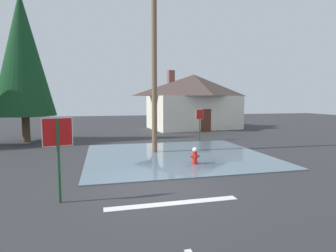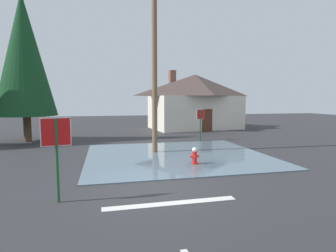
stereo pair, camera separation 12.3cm
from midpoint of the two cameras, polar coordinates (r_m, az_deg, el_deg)
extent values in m
cube|color=#2D2D30|center=(9.40, -2.46, -12.63)|extent=(80.00, 80.00, 0.10)
cube|color=slate|center=(14.14, 1.56, -6.11)|extent=(8.99, 8.16, 0.04)
cube|color=silver|center=(7.92, 0.61, -15.76)|extent=(3.79, 0.33, 0.01)
cylinder|color=#1E4C28|center=(8.22, -22.20, -6.79)|extent=(0.08, 0.08, 2.37)
cube|color=white|center=(8.09, -22.42, -1.17)|extent=(0.78, 0.19, 0.79)
cube|color=red|center=(8.09, -22.42, -1.17)|extent=(0.74, 0.19, 0.75)
cylinder|color=red|center=(12.28, 5.30, -7.81)|extent=(0.28, 0.28, 0.09)
cylinder|color=red|center=(12.21, 5.31, -6.42)|extent=(0.21, 0.21, 0.52)
sphere|color=white|center=(12.15, 5.33, -4.95)|extent=(0.22, 0.22, 0.22)
cylinder|color=red|center=(12.16, 4.64, -6.34)|extent=(0.09, 0.08, 0.08)
cylinder|color=red|center=(12.25, 5.98, -6.26)|extent=(0.09, 0.08, 0.08)
cylinder|color=red|center=(12.07, 5.54, -6.44)|extent=(0.10, 0.09, 0.10)
cylinder|color=brown|center=(14.77, -3.12, 13.32)|extent=(0.28, 0.28, 9.75)
cylinder|color=#1E4C28|center=(19.08, 6.39, 0.14)|extent=(0.08, 0.08, 2.17)
cube|color=white|center=(19.02, 6.41, 2.43)|extent=(0.63, 0.31, 0.68)
cube|color=red|center=(19.02, 6.41, 2.43)|extent=(0.60, 0.30, 0.65)
cube|color=silver|center=(27.20, 5.21, 2.86)|extent=(8.75, 6.06, 3.20)
pyramid|color=#473833|center=(27.20, 5.26, 8.43)|extent=(9.45, 6.55, 2.08)
cube|color=brown|center=(27.26, 0.48, 9.54)|extent=(0.67, 0.67, 1.87)
cube|color=#592D1E|center=(24.94, 7.77, 1.21)|extent=(1.00, 0.18, 2.00)
cylinder|color=#4C3823|center=(20.87, -27.58, -0.53)|extent=(0.50, 0.50, 1.78)
cone|color=#143D1E|center=(20.99, -28.20, 13.05)|extent=(3.96, 3.96, 8.12)
camera|label=1|loc=(0.06, -90.26, -0.03)|focal=29.29mm
camera|label=2|loc=(0.06, 89.74, 0.03)|focal=29.29mm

